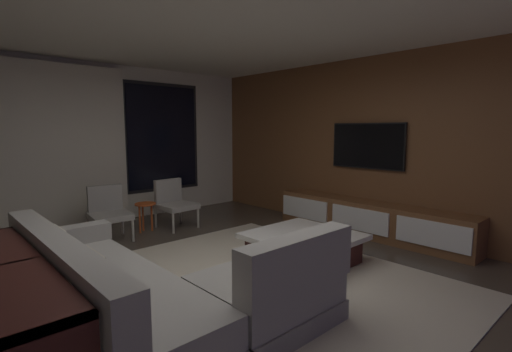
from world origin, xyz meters
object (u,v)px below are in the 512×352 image
object	(u,v)px
coffee_table	(304,248)
media_console	(370,220)
side_stool	(145,208)
console_table_behind_couch	(12,311)
accent_chair_by_curtain	(108,210)
sectional_couch	(150,294)
mounted_tv	(367,146)
book_stack_on_coffee_table	(311,236)
accent_chair_near_window	(173,201)

from	to	relation	value
coffee_table	media_console	distance (m)	1.60
side_stool	media_console	size ratio (longest dim) A/B	0.15
coffee_table	console_table_behind_couch	bearing A→B (deg)	179.66
coffee_table	accent_chair_by_curtain	world-z (taller)	accent_chair_by_curtain
sectional_couch	coffee_table	xyz separation A→B (m)	(2.05, 0.11, -0.10)
accent_chair_by_curtain	console_table_behind_couch	size ratio (longest dim) A/B	0.37
accent_chair_by_curtain	mounted_tv	world-z (taller)	mounted_tv
media_console	mounted_tv	size ratio (longest dim) A/B	2.56
media_console	accent_chair_by_curtain	bearing A→B (deg)	139.35
console_table_behind_couch	side_stool	bearing A→B (deg)	49.34
mounted_tv	console_table_behind_couch	xyz separation A→B (m)	(-4.74, -0.24, -0.94)
sectional_couch	book_stack_on_coffee_table	xyz separation A→B (m)	(1.95, -0.07, 0.10)
coffee_table	sectional_couch	bearing A→B (deg)	-176.82
sectional_couch	media_console	distance (m)	3.65
book_stack_on_coffee_table	sectional_couch	bearing A→B (deg)	178.04
sectional_couch	accent_chair_by_curtain	xyz separation A→B (m)	(0.71, 2.69, 0.14)
coffee_table	book_stack_on_coffee_table	distance (m)	0.29
sectional_couch	mounted_tv	size ratio (longest dim) A/B	2.06
side_stool	console_table_behind_couch	bearing A→B (deg)	-130.66
side_stool	book_stack_on_coffee_table	bearing A→B (deg)	-76.21
book_stack_on_coffee_table	side_stool	xyz separation A→B (m)	(-0.67, 2.75, -0.02)
coffee_table	book_stack_on_coffee_table	world-z (taller)	book_stack_on_coffee_table
media_console	console_table_behind_couch	size ratio (longest dim) A/B	1.48
side_stool	mounted_tv	distance (m)	3.58
accent_chair_near_window	side_stool	world-z (taller)	accent_chair_near_window
accent_chair_by_curtain	media_console	size ratio (longest dim) A/B	0.25
coffee_table	accent_chair_near_window	xyz separation A→B (m)	(-0.28, 2.54, 0.25)
book_stack_on_coffee_table	console_table_behind_couch	world-z (taller)	console_table_behind_couch
media_console	side_stool	bearing A→B (deg)	133.38
mounted_tv	side_stool	bearing A→B (deg)	137.83
mounted_tv	coffee_table	bearing A→B (deg)	-171.87
coffee_table	mounted_tv	xyz separation A→B (m)	(1.78, 0.25, 1.16)
coffee_table	accent_chair_by_curtain	distance (m)	2.91
book_stack_on_coffee_table	accent_chair_by_curtain	size ratio (longest dim) A/B	0.37
sectional_couch	accent_chair_by_curtain	size ratio (longest dim) A/B	3.21
accent_chair_by_curtain	accent_chair_near_window	bearing A→B (deg)	-2.01
coffee_table	media_console	world-z (taller)	media_console
sectional_couch	coffee_table	size ratio (longest dim) A/B	2.16
accent_chair_near_window	media_console	size ratio (longest dim) A/B	0.25
book_stack_on_coffee_table	console_table_behind_couch	xyz separation A→B (m)	(-2.86, 0.20, 0.02)
coffee_table	console_table_behind_couch	size ratio (longest dim) A/B	0.55
coffee_table	accent_chair_by_curtain	xyz separation A→B (m)	(-1.34, 2.58, 0.25)
accent_chair_near_window	side_stool	bearing A→B (deg)	177.11
console_table_behind_couch	book_stack_on_coffee_table	bearing A→B (deg)	-3.96
media_console	console_table_behind_couch	world-z (taller)	console_table_behind_couch
accent_chair_near_window	sectional_couch	bearing A→B (deg)	-123.60
sectional_couch	media_console	bearing A→B (deg)	2.68
side_stool	media_console	world-z (taller)	media_console
sectional_couch	accent_chair_by_curtain	bearing A→B (deg)	75.22
coffee_table	book_stack_on_coffee_table	size ratio (longest dim) A/B	4.00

